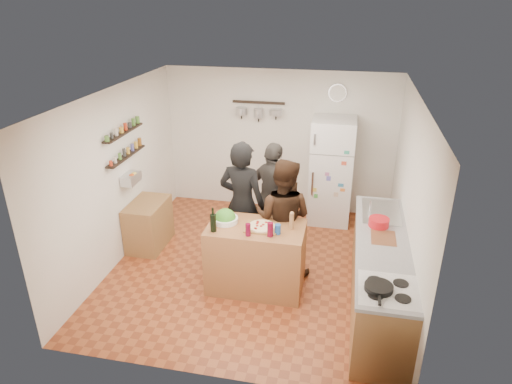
% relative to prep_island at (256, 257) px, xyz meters
% --- Properties ---
extents(room_shell, '(4.20, 4.20, 4.20)m').
position_rel_prep_island_xyz_m(room_shell, '(-0.11, 0.84, 0.79)').
color(room_shell, brown).
rests_on(room_shell, ground).
extents(prep_island, '(1.25, 0.72, 0.91)m').
position_rel_prep_island_xyz_m(prep_island, '(0.00, 0.00, 0.00)').
color(prep_island, brown).
rests_on(prep_island, floor).
extents(pizza_board, '(0.42, 0.34, 0.02)m').
position_rel_prep_island_xyz_m(pizza_board, '(0.08, -0.02, 0.47)').
color(pizza_board, brown).
rests_on(pizza_board, prep_island).
extents(pizza, '(0.34, 0.34, 0.02)m').
position_rel_prep_island_xyz_m(pizza, '(0.08, -0.02, 0.48)').
color(pizza, beige).
rests_on(pizza, pizza_board).
extents(salad_bowl, '(0.33, 0.33, 0.07)m').
position_rel_prep_island_xyz_m(salad_bowl, '(-0.42, 0.05, 0.49)').
color(salad_bowl, silver).
rests_on(salad_bowl, prep_island).
extents(wine_bottle, '(0.08, 0.08, 0.23)m').
position_rel_prep_island_xyz_m(wine_bottle, '(-0.50, -0.22, 0.57)').
color(wine_bottle, black).
rests_on(wine_bottle, prep_island).
extents(wine_glass_near, '(0.07, 0.07, 0.16)m').
position_rel_prep_island_xyz_m(wine_glass_near, '(-0.05, -0.24, 0.53)').
color(wine_glass_near, '#550720').
rests_on(wine_glass_near, prep_island).
extents(wine_glass_far, '(0.08, 0.08, 0.18)m').
position_rel_prep_island_xyz_m(wine_glass_far, '(0.22, -0.20, 0.55)').
color(wine_glass_far, '#57071D').
rests_on(wine_glass_far, prep_island).
extents(pepper_mill, '(0.06, 0.06, 0.19)m').
position_rel_prep_island_xyz_m(pepper_mill, '(0.45, 0.05, 0.55)').
color(pepper_mill, olive).
rests_on(pepper_mill, prep_island).
extents(salt_canister, '(0.08, 0.08, 0.13)m').
position_rel_prep_island_xyz_m(salt_canister, '(0.30, -0.12, 0.52)').
color(salt_canister, '#1A4891').
rests_on(salt_canister, prep_island).
extents(person_left, '(0.74, 0.55, 1.85)m').
position_rel_prep_island_xyz_m(person_left, '(-0.32, 0.59, 0.47)').
color(person_left, black).
rests_on(person_left, floor).
extents(person_center, '(0.92, 0.77, 1.69)m').
position_rel_prep_island_xyz_m(person_center, '(0.28, 0.43, 0.39)').
color(person_center, black).
rests_on(person_center, floor).
extents(person_back, '(1.05, 0.86, 1.68)m').
position_rel_prep_island_xyz_m(person_back, '(0.03, 1.13, 0.38)').
color(person_back, '#332F2D').
rests_on(person_back, floor).
extents(counter_run, '(0.63, 2.63, 0.90)m').
position_rel_prep_island_xyz_m(counter_run, '(1.59, -0.10, -0.01)').
color(counter_run, '#9E7042').
rests_on(counter_run, floor).
extents(stove_top, '(0.60, 0.62, 0.02)m').
position_rel_prep_island_xyz_m(stove_top, '(1.59, -1.05, 0.46)').
color(stove_top, white).
rests_on(stove_top, counter_run).
extents(skillet, '(0.29, 0.29, 0.06)m').
position_rel_prep_island_xyz_m(skillet, '(1.49, -1.07, 0.49)').
color(skillet, black).
rests_on(skillet, stove_top).
extents(sink, '(0.50, 0.80, 0.03)m').
position_rel_prep_island_xyz_m(sink, '(1.59, 0.75, 0.46)').
color(sink, silver).
rests_on(sink, counter_run).
extents(cutting_board, '(0.30, 0.40, 0.02)m').
position_rel_prep_island_xyz_m(cutting_board, '(1.59, 0.03, 0.46)').
color(cutting_board, brown).
rests_on(cutting_board, counter_run).
extents(red_bowl, '(0.26, 0.26, 0.11)m').
position_rel_prep_island_xyz_m(red_bowl, '(1.54, 0.32, 0.52)').
color(red_bowl, red).
rests_on(red_bowl, counter_run).
extents(fridge, '(0.70, 0.68, 1.80)m').
position_rel_prep_island_xyz_m(fridge, '(0.84, 2.20, 0.45)').
color(fridge, white).
rests_on(fridge, floor).
extents(wall_clock, '(0.30, 0.03, 0.30)m').
position_rel_prep_island_xyz_m(wall_clock, '(0.84, 2.53, 1.69)').
color(wall_clock, silver).
rests_on(wall_clock, back_wall).
extents(spice_shelf_lower, '(0.12, 1.00, 0.02)m').
position_rel_prep_island_xyz_m(spice_shelf_lower, '(-2.04, 0.65, 1.04)').
color(spice_shelf_lower, black).
rests_on(spice_shelf_lower, left_wall).
extents(spice_shelf_upper, '(0.12, 1.00, 0.02)m').
position_rel_prep_island_xyz_m(spice_shelf_upper, '(-2.04, 0.65, 1.40)').
color(spice_shelf_upper, black).
rests_on(spice_shelf_upper, left_wall).
extents(produce_basket, '(0.18, 0.35, 0.14)m').
position_rel_prep_island_xyz_m(produce_basket, '(-2.01, 0.65, 0.69)').
color(produce_basket, silver).
rests_on(produce_basket, left_wall).
extents(side_table, '(0.50, 0.80, 0.73)m').
position_rel_prep_island_xyz_m(side_table, '(-1.85, 0.74, -0.09)').
color(side_table, '#9C6B41').
rests_on(side_table, floor).
extents(pot_rack, '(0.90, 0.04, 0.04)m').
position_rel_prep_island_xyz_m(pot_rack, '(-0.46, 2.45, 1.49)').
color(pot_rack, black).
rests_on(pot_rack, back_wall).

